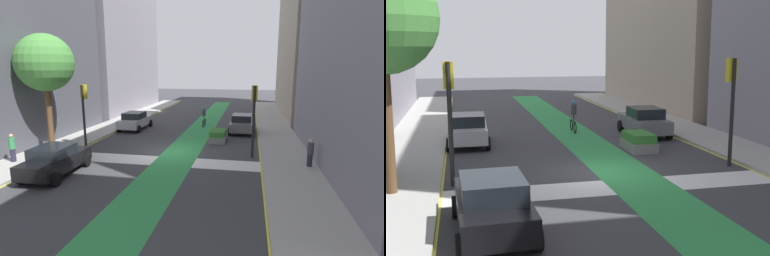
% 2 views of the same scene
% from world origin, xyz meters
% --- Properties ---
extents(ground_plane, '(120.00, 120.00, 0.00)m').
position_xyz_m(ground_plane, '(0.00, 0.00, 0.00)').
color(ground_plane, '#38383D').
extents(bike_lane_paint, '(2.40, 60.00, 0.01)m').
position_xyz_m(bike_lane_paint, '(0.94, 0.00, 0.00)').
color(bike_lane_paint, '#2D8C47').
rests_on(bike_lane_paint, ground_plane).
extents(crosswalk_band, '(12.00, 1.80, 0.01)m').
position_xyz_m(crosswalk_band, '(0.00, -2.00, 0.00)').
color(crosswalk_band, silver).
rests_on(crosswalk_band, ground_plane).
extents(sidewalk_left, '(3.00, 60.00, 0.15)m').
position_xyz_m(sidewalk_left, '(-7.50, 0.00, 0.07)').
color(sidewalk_left, '#9E9E99').
rests_on(sidewalk_left, ground_plane).
extents(curb_stripe_left, '(0.16, 60.00, 0.01)m').
position_xyz_m(curb_stripe_left, '(-6.00, 0.00, 0.01)').
color(curb_stripe_left, yellow).
rests_on(curb_stripe_left, ground_plane).
extents(sidewalk_right, '(3.00, 60.00, 0.15)m').
position_xyz_m(sidewalk_right, '(7.50, 0.00, 0.07)').
color(sidewalk_right, '#9E9E99').
rests_on(sidewalk_right, ground_plane).
extents(curb_stripe_right, '(0.16, 60.00, 0.01)m').
position_xyz_m(curb_stripe_right, '(6.00, 0.00, 0.01)').
color(curb_stripe_right, yellow).
rests_on(curb_stripe_right, ground_plane).
extents(traffic_signal_near_right, '(0.35, 0.52, 4.41)m').
position_xyz_m(traffic_signal_near_right, '(5.48, -0.11, 3.09)').
color(traffic_signal_near_right, black).
rests_on(traffic_signal_near_right, ground_plane).
extents(traffic_signal_near_left, '(0.35, 0.52, 4.37)m').
position_xyz_m(traffic_signal_near_left, '(-5.59, -0.40, 3.06)').
color(traffic_signal_near_left, black).
rests_on(traffic_signal_near_left, ground_plane).
extents(car_silver_left_far, '(2.09, 4.23, 1.57)m').
position_xyz_m(car_silver_left_far, '(-4.90, 6.74, 0.80)').
color(car_silver_left_far, '#B2B7BF').
rests_on(car_silver_left_far, ground_plane).
extents(car_black_left_near, '(2.16, 4.27, 1.57)m').
position_xyz_m(car_black_left_near, '(-4.50, -5.30, 0.80)').
color(car_black_left_near, black).
rests_on(car_black_left_near, ground_plane).
extents(car_grey_right_far, '(2.13, 4.26, 1.57)m').
position_xyz_m(car_grey_right_far, '(4.62, 7.17, 0.80)').
color(car_grey_right_far, slate).
rests_on(car_grey_right_far, ground_plane).
extents(cyclist_in_lane, '(0.32, 1.73, 1.86)m').
position_xyz_m(cyclist_in_lane, '(1.04, 9.06, 0.97)').
color(cyclist_in_lane, black).
rests_on(cyclist_in_lane, ground_plane).
extents(median_planter, '(1.24, 2.04, 0.85)m').
position_xyz_m(median_planter, '(2.94, 3.56, 0.40)').
color(median_planter, slate).
rests_on(median_planter, ground_plane).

